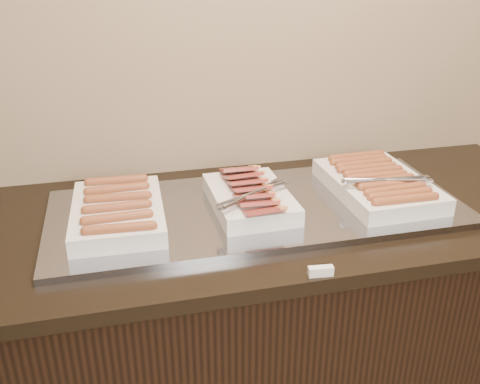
# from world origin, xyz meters

# --- Properties ---
(counter) EXTENTS (2.06, 0.76, 0.90)m
(counter) POSITION_xyz_m (0.00, 2.13, 0.45)
(counter) COLOR black
(counter) RESTS_ON ground
(warming_tray) EXTENTS (1.20, 0.50, 0.02)m
(warming_tray) POSITION_xyz_m (0.03, 2.13, 0.91)
(warming_tray) COLOR #90929D
(warming_tray) RESTS_ON counter
(dish_left) EXTENTS (0.25, 0.37, 0.07)m
(dish_left) POSITION_xyz_m (-0.37, 2.13, 0.95)
(dish_left) COLOR silver
(dish_left) RESTS_ON warming_tray
(dish_center) EXTENTS (0.26, 0.35, 0.09)m
(dish_center) POSITION_xyz_m (0.00, 2.13, 0.95)
(dish_center) COLOR silver
(dish_center) RESTS_ON warming_tray
(dish_right) EXTENTS (0.28, 0.41, 0.08)m
(dish_right) POSITION_xyz_m (0.41, 2.13, 0.95)
(dish_right) COLOR silver
(dish_right) RESTS_ON warming_tray
(label_holder) EXTENTS (0.06, 0.02, 0.02)m
(label_holder) POSITION_xyz_m (0.08, 1.77, 0.91)
(label_holder) COLOR silver
(label_holder) RESTS_ON counter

